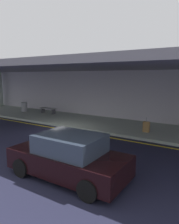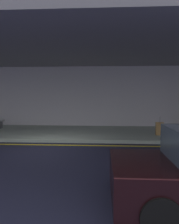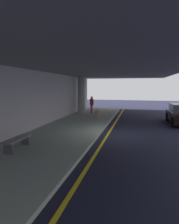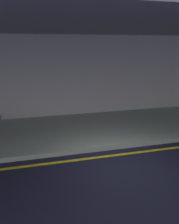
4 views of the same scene
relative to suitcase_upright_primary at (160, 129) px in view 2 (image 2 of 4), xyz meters
The scene contains 6 objects.
ground_plane 5.55m from the suitcase_upright_primary, 155.24° to the right, with size 60.00×60.00×0.00m, color #1B1C30.
sidewalk 5.09m from the suitcase_upright_primary, behind, with size 26.00×4.20×0.15m, color #96A395.
lane_stripe_yellow 5.33m from the suitcase_upright_primary, 160.99° to the right, with size 26.00×0.14×0.01m, color yellow.
ceiling_overhang 6.12m from the suitcase_upright_primary, behind, with size 28.00×13.20×0.30m, color slate.
terminal_back_wall 6.04m from the suitcase_upright_primary, 148.84° to the left, with size 26.00×0.30×3.80m, color #B7B2BC.
suitcase_upright_primary is the anchor object (origin of this frame).
Camera 2 is at (2.27, -8.41, 2.15)m, focal length 35.49 mm.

